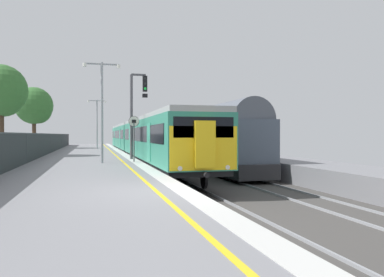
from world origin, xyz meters
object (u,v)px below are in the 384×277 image
Objects in this scene: commuter_train_at_platform at (140,138)px; signal_gantry at (136,106)px; freight_train_adjacent_track at (194,136)px; background_tree_left at (2,93)px; platform_lamp_far at (97,120)px; background_tree_centre at (35,107)px; platform_lamp_mid at (102,103)px; speed_limit_sign at (134,133)px.

commuter_train_at_platform is 7.49× the size of signal_gantry.
freight_train_adjacent_track is 4.73× the size of signal_gantry.
background_tree_left is (-10.41, -3.90, 3.30)m from commuter_train_at_platform.
background_tree_centre reaches higher than platform_lamp_far.
signal_gantry is at bearing 52.18° from platform_lamp_mid.
platform_lamp_mid is at bearing -90.00° from platform_lamp_far.
background_tree_centre is at bearing 154.95° from platform_lamp_far.
background_tree_centre reaches higher than background_tree_left.
commuter_train_at_platform reaches higher than speed_limit_sign.
freight_train_adjacent_track is at bearing -58.77° from platform_lamp_far.
speed_limit_sign is at bearing -98.61° from commuter_train_at_platform.
freight_train_adjacent_track is 10.41m from speed_limit_sign.
commuter_train_at_platform is 10.11m from signal_gantry.
background_tree_left is 0.95× the size of background_tree_centre.
freight_train_adjacent_track is at bearing 48.51° from signal_gantry.
background_tree_left is 16.04m from background_tree_centre.
freight_train_adjacent_track is 4.64× the size of platform_lamp_mid.
background_tree_left is (-8.57, 8.29, 2.91)m from speed_limit_sign.
platform_lamp_mid is 1.02× the size of platform_lamp_far.
commuter_train_at_platform is 15.51× the size of speed_limit_sign.
commuter_train_at_platform is at bearing 20.52° from background_tree_left.
speed_limit_sign is 25.94m from background_tree_centre.
speed_limit_sign is (-0.36, -2.40, -1.68)m from signal_gantry.
background_tree_centre reaches higher than commuter_train_at_platform.
speed_limit_sign is at bearing -70.72° from background_tree_centre.
commuter_train_at_platform is 5.37m from freight_train_adjacent_track.
background_tree_centre reaches higher than speed_limit_sign.
speed_limit_sign is at bearing -98.51° from signal_gantry.
background_tree_left reaches higher than platform_lamp_far.
platform_lamp_mid reaches higher than speed_limit_sign.
background_tree_centre is at bearing 132.42° from freight_train_adjacent_track.
platform_lamp_mid is (-1.77, -0.34, 1.58)m from speed_limit_sign.
background_tree_left is (-14.42, -0.32, 3.13)m from freight_train_adjacent_track.
speed_limit_sign is 2.40m from platform_lamp_mid.
platform_lamp_mid is 0.79× the size of background_tree_centre.
signal_gantry is (-5.49, -6.21, 1.91)m from freight_train_adjacent_track.
commuter_train_at_platform is 7.34× the size of platform_lamp_mid.
freight_train_adjacent_track is 21.53m from background_tree_centre.
signal_gantry is 2.07× the size of speed_limit_sign.
commuter_train_at_platform is at bearing -49.54° from background_tree_centre.
background_tree_centre is at bearing 105.29° from platform_lamp_mid.
speed_limit_sign is at bearing -85.23° from platform_lamp_far.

